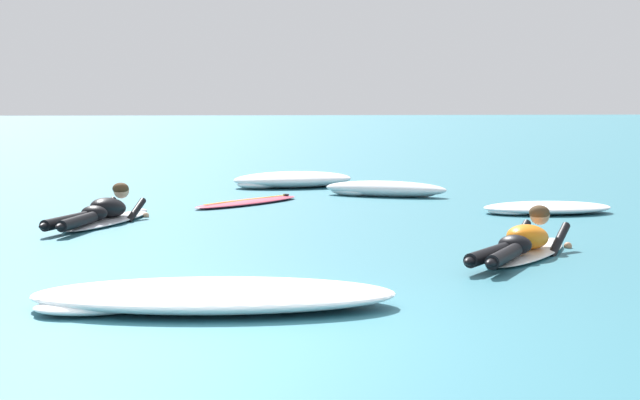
% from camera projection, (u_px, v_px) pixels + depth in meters
% --- Properties ---
extents(ground_plane, '(120.00, 120.00, 0.00)m').
position_uv_depth(ground_plane, '(211.00, 198.00, 17.19)').
color(ground_plane, '#2D6B7A').
extents(surfer_near, '(1.72, 2.32, 0.55)m').
position_uv_depth(surfer_near, '(523.00, 244.00, 10.93)').
color(surfer_near, white).
rests_on(surfer_near, ground).
extents(surfer_far, '(1.27, 2.69, 0.53)m').
position_uv_depth(surfer_far, '(102.00, 214.00, 13.70)').
color(surfer_far, silver).
rests_on(surfer_far, ground).
extents(drifting_surfboard, '(1.87, 1.96, 0.16)m').
position_uv_depth(drifting_surfboard, '(248.00, 202.00, 16.19)').
color(drifting_surfboard, '#E54C66').
rests_on(drifting_surfboard, ground).
extents(whitewater_front, '(2.93, 1.31, 0.22)m').
position_uv_depth(whitewater_front, '(215.00, 296.00, 8.39)').
color(whitewater_front, white).
rests_on(whitewater_front, ground).
extents(whitewater_mid_right, '(2.09, 1.39, 0.25)m').
position_uv_depth(whitewater_mid_right, '(386.00, 189.00, 17.36)').
color(whitewater_mid_right, white).
rests_on(whitewater_mid_right, ground).
extents(whitewater_back, '(1.84, 1.00, 0.16)m').
position_uv_depth(whitewater_back, '(547.00, 208.00, 14.96)').
color(whitewater_back, white).
rests_on(whitewater_back, ground).
extents(whitewater_far_band, '(2.32, 1.50, 0.28)m').
position_uv_depth(whitewater_far_band, '(293.00, 180.00, 19.03)').
color(whitewater_far_band, white).
rests_on(whitewater_far_band, ground).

